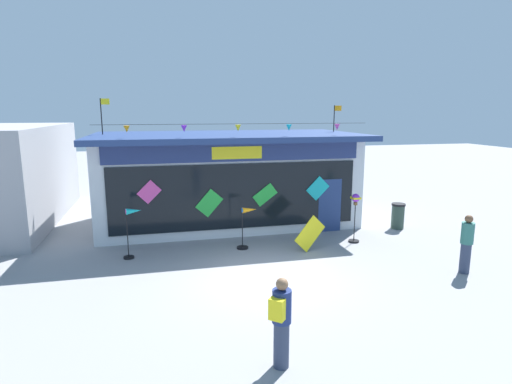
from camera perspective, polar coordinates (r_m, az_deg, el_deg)
name	(u,v)px	position (r m, az deg, el deg)	size (l,w,h in m)	color
ground_plane	(267,278)	(11.69, 1.48, -11.61)	(80.00, 80.00, 0.00)	gray
kite_shop_building	(226,177)	(17.02, -4.07, 2.00)	(10.22, 5.63, 4.96)	silver
wind_spinner_far_left	(132,224)	(13.36, -16.60, -4.21)	(0.63, 0.32, 1.60)	black
wind_spinner_left	(247,222)	(13.77, -1.26, -4.19)	(0.69, 0.38, 1.40)	black
wind_spinner_center_left	(355,208)	(14.74, 13.42, -2.19)	(0.37, 0.37, 1.72)	black
person_near_camera	(281,321)	(7.64, 3.46, -17.20)	(0.45, 0.47, 1.68)	#333D56
person_mid_plaza	(467,244)	(13.12, 26.84, -6.32)	(0.34, 0.34, 1.68)	#333D56
trash_bin	(398,216)	(17.08, 18.82, -3.11)	(0.52, 0.52, 0.99)	#2D4238
display_kite_on_ground	(310,234)	(13.74, 7.38, -5.66)	(0.59, 0.03, 1.07)	yellow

